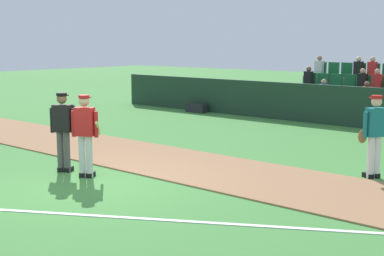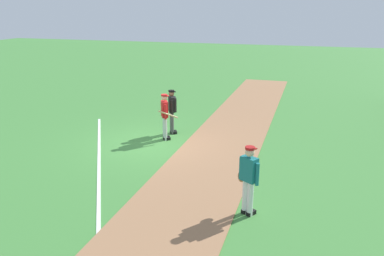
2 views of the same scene
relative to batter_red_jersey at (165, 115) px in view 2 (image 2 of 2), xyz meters
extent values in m
plane|color=#42843A|center=(0.48, -0.35, -0.97)|extent=(80.00, 80.00, 0.00)
cube|color=#9E704C|center=(0.48, 2.24, -0.95)|extent=(28.00, 2.78, 0.03)
cube|color=white|center=(3.48, -0.85, -0.96)|extent=(10.46, 6.06, 0.01)
cylinder|color=silver|center=(-0.07, -0.05, -0.52)|extent=(0.14, 0.14, 0.90)
cylinder|color=silver|center=(0.07, 0.03, -0.52)|extent=(0.14, 0.14, 0.90)
cube|color=black|center=(-0.10, 0.00, -0.92)|extent=(0.23, 0.29, 0.10)
cube|color=black|center=(0.04, 0.08, -0.92)|extent=(0.23, 0.29, 0.10)
cube|color=red|center=(0.00, -0.01, 0.23)|extent=(0.46, 0.39, 0.60)
cylinder|color=red|center=(-0.22, -0.13, 0.18)|extent=(0.09, 0.09, 0.55)
cylinder|color=red|center=(0.21, 0.12, 0.18)|extent=(0.09, 0.09, 0.55)
sphere|color=tan|center=(0.00, -0.01, 0.66)|extent=(0.22, 0.22, 0.22)
cylinder|color=#B21919|center=(0.00, -0.01, 0.76)|extent=(0.23, 0.23, 0.06)
cube|color=#B21919|center=(-0.05, 0.08, 0.73)|extent=(0.22, 0.19, 0.02)
cylinder|color=tan|center=(0.17, 0.20, 0.08)|extent=(0.62, 0.59, 0.41)
cylinder|color=#4C4C4C|center=(-0.84, -0.04, -0.52)|extent=(0.14, 0.14, 0.90)
cylinder|color=#4C4C4C|center=(-0.70, 0.03, -0.52)|extent=(0.14, 0.14, 0.90)
cube|color=black|center=(-0.87, 0.01, -0.92)|extent=(0.22, 0.29, 0.10)
cube|color=black|center=(-0.73, 0.08, -0.92)|extent=(0.22, 0.29, 0.10)
cube|color=black|center=(-0.77, -0.01, 0.23)|extent=(0.46, 0.38, 0.60)
cylinder|color=black|center=(-1.00, -0.12, 0.18)|extent=(0.09, 0.09, 0.55)
cylinder|color=black|center=(-0.55, 0.10, 0.18)|extent=(0.09, 0.09, 0.55)
sphere|color=brown|center=(-0.77, -0.01, 0.66)|extent=(0.22, 0.22, 0.22)
cylinder|color=black|center=(-0.77, -0.01, 0.76)|extent=(0.23, 0.23, 0.06)
cube|color=black|center=(-0.82, 0.08, 0.73)|extent=(0.21, 0.19, 0.02)
cube|color=black|center=(-0.83, 0.11, 0.23)|extent=(0.43, 0.27, 0.56)
cylinder|color=white|center=(4.62, 3.84, -0.52)|extent=(0.14, 0.14, 0.90)
cylinder|color=white|center=(4.70, 3.98, -0.52)|extent=(0.14, 0.14, 0.90)
cube|color=black|center=(4.56, 3.87, -0.92)|extent=(0.28, 0.24, 0.10)
cube|color=black|center=(4.65, 4.01, -0.92)|extent=(0.28, 0.24, 0.10)
cube|color=#197075|center=(4.66, 3.91, 0.23)|extent=(0.39, 0.46, 0.60)
cylinder|color=#197075|center=(4.53, 3.69, 0.18)|extent=(0.09, 0.09, 0.55)
cylinder|color=#197075|center=(4.79, 4.12, 0.18)|extent=(0.09, 0.09, 0.55)
sphere|color=beige|center=(4.66, 3.91, 0.66)|extent=(0.22, 0.22, 0.22)
cylinder|color=#B21919|center=(4.66, 3.91, 0.76)|extent=(0.23, 0.23, 0.06)
cube|color=#B21919|center=(4.57, 3.96, 0.73)|extent=(0.20, 0.22, 0.02)
ellipsoid|color=brown|center=(4.48, 3.70, -0.07)|extent=(0.21, 0.23, 0.28)
camera|label=1|loc=(9.14, -7.19, 1.90)|focal=51.47mm
camera|label=2|loc=(13.11, 5.10, 3.89)|focal=36.35mm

